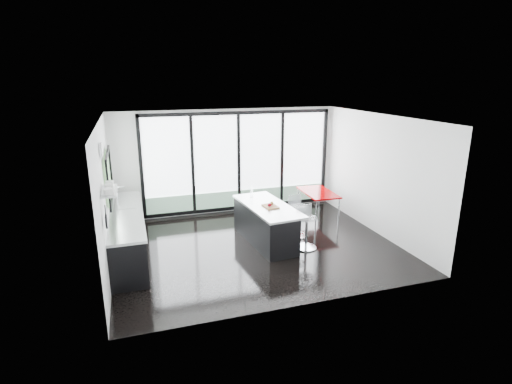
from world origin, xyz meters
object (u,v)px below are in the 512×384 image
object	(u,v)px
red_table	(318,204)
bar_stool_far	(298,221)
bar_stool_near	(306,232)
island	(265,223)

from	to	relation	value
red_table	bar_stool_far	bearing A→B (deg)	-133.92
bar_stool_near	red_table	bearing A→B (deg)	56.95
island	red_table	size ratio (longest dim) A/B	1.69
island	bar_stool_far	size ratio (longest dim) A/B	2.92
bar_stool_near	red_table	size ratio (longest dim) A/B	0.57
island	bar_stool_near	xyz separation A→B (m)	(0.74, -0.62, -0.07)
bar_stool_far	red_table	size ratio (longest dim) A/B	0.58
bar_stool_near	bar_stool_far	size ratio (longest dim) A/B	0.98
bar_stool_far	red_table	distance (m)	1.51
island	red_table	distance (m)	2.22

